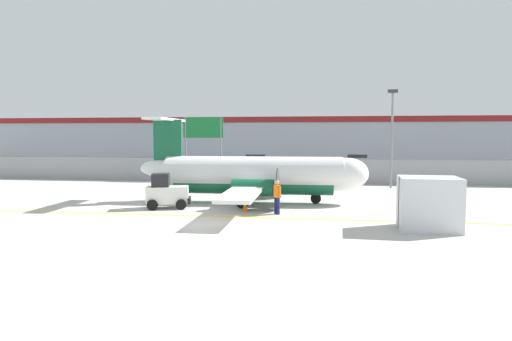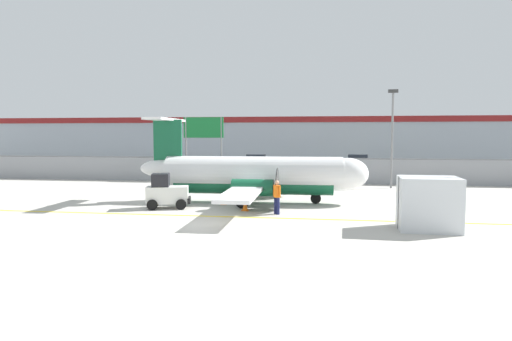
# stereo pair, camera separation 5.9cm
# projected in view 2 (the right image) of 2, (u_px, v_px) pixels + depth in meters

# --- Properties ---
(ground_plane) EXTENTS (140.00, 140.00, 0.01)m
(ground_plane) POSITION_uv_depth(u_px,v_px,m) (228.00, 217.00, 22.00)
(ground_plane) COLOR #BCB7AD
(perimeter_fence) EXTENTS (98.00, 0.10, 2.10)m
(perimeter_fence) POSITION_uv_depth(u_px,v_px,m) (269.00, 169.00, 37.68)
(perimeter_fence) COLOR gray
(perimeter_fence) RESTS_ON ground
(parking_lot_strip) EXTENTS (98.00, 17.00, 0.12)m
(parking_lot_strip) POSITION_uv_depth(u_px,v_px,m) (282.00, 171.00, 49.10)
(parking_lot_strip) COLOR #38383A
(parking_lot_strip) RESTS_ON ground
(background_building) EXTENTS (91.00, 8.10, 6.50)m
(background_building) POSITION_uv_depth(u_px,v_px,m) (294.00, 140.00, 67.07)
(background_building) COLOR #A8B2BC
(background_building) RESTS_ON ground
(commuter_airplane) EXTENTS (13.46, 16.04, 4.92)m
(commuter_airplane) POSITION_uv_depth(u_px,v_px,m) (257.00, 175.00, 26.54)
(commuter_airplane) COLOR white
(commuter_airplane) RESTS_ON ground
(baggage_tug) EXTENTS (2.53, 1.85, 1.88)m
(baggage_tug) POSITION_uv_depth(u_px,v_px,m) (167.00, 192.00, 24.54)
(baggage_tug) COLOR silver
(baggage_tug) RESTS_ON ground
(ground_crew_worker) EXTENTS (0.48, 0.48, 1.70)m
(ground_crew_worker) POSITION_uv_depth(u_px,v_px,m) (277.00, 195.00, 22.66)
(ground_crew_worker) COLOR #191E4C
(ground_crew_worker) RESTS_ON ground
(cargo_container) EXTENTS (2.48, 2.09, 2.20)m
(cargo_container) POSITION_uv_depth(u_px,v_px,m) (429.00, 204.00, 18.93)
(cargo_container) COLOR silver
(cargo_container) RESTS_ON ground
(traffic_cone_near_left) EXTENTS (0.36, 0.36, 0.64)m
(traffic_cone_near_left) POSITION_uv_depth(u_px,v_px,m) (245.00, 205.00, 23.77)
(traffic_cone_near_left) COLOR orange
(traffic_cone_near_left) RESTS_ON ground
(traffic_cone_near_right) EXTENTS (0.36, 0.36, 0.64)m
(traffic_cone_near_right) POSITION_uv_depth(u_px,v_px,m) (224.00, 199.00, 25.94)
(traffic_cone_near_right) COLOR orange
(traffic_cone_near_right) RESTS_ON ground
(parked_car_0) EXTENTS (4.25, 2.10, 1.58)m
(parked_car_0) POSITION_uv_depth(u_px,v_px,m) (167.00, 160.00, 56.26)
(parked_car_0) COLOR navy
(parked_car_0) RESTS_ON parking_lot_strip
(parked_car_1) EXTENTS (4.36, 2.35, 1.58)m
(parked_car_1) POSITION_uv_depth(u_px,v_px,m) (191.00, 165.00, 45.82)
(parked_car_1) COLOR slate
(parked_car_1) RESTS_ON parking_lot_strip
(parked_car_2) EXTENTS (4.29, 2.20, 1.58)m
(parked_car_2) POSITION_uv_depth(u_px,v_px,m) (255.00, 161.00, 53.09)
(parked_car_2) COLOR black
(parked_car_2) RESTS_ON parking_lot_strip
(parked_car_3) EXTENTS (4.39, 2.42, 1.58)m
(parked_car_3) POSITION_uv_depth(u_px,v_px,m) (309.00, 165.00, 46.42)
(parked_car_3) COLOR gray
(parked_car_3) RESTS_ON parking_lot_strip
(parked_car_4) EXTENTS (4.39, 2.43, 1.58)m
(parked_car_4) POSITION_uv_depth(u_px,v_px,m) (357.00, 161.00, 53.17)
(parked_car_4) COLOR #B28C19
(parked_car_4) RESTS_ON parking_lot_strip
(parked_car_5) EXTENTS (4.28, 2.17, 1.58)m
(parked_car_5) POSITION_uv_depth(u_px,v_px,m) (417.00, 167.00, 43.48)
(parked_car_5) COLOR #19662D
(parked_car_5) RESTS_ON parking_lot_strip
(apron_light_pole) EXTENTS (0.70, 0.30, 7.27)m
(apron_light_pole) POSITION_uv_depth(u_px,v_px,m) (392.00, 130.00, 33.57)
(apron_light_pole) COLOR slate
(apron_light_pole) RESTS_ON ground
(highway_sign) EXTENTS (3.60, 0.14, 5.50)m
(highway_sign) POSITION_uv_depth(u_px,v_px,m) (204.00, 133.00, 40.01)
(highway_sign) COLOR slate
(highway_sign) RESTS_ON ground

